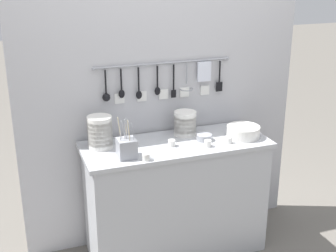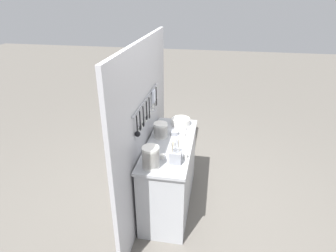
% 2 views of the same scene
% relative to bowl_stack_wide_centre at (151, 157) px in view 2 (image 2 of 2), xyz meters
% --- Properties ---
extents(ground_plane, '(20.00, 20.00, 0.00)m').
position_rel_bowl_stack_wide_centre_xyz_m(ground_plane, '(0.51, -0.10, -0.97)').
color(ground_plane, '#666059').
extents(counter, '(1.30, 0.51, 0.86)m').
position_rel_bowl_stack_wide_centre_xyz_m(counter, '(0.51, -0.10, -0.54)').
color(counter, '#ADAFB5').
rests_on(counter, ground).
extents(back_wall, '(2.10, 0.11, 1.97)m').
position_rel_bowl_stack_wide_centre_xyz_m(back_wall, '(0.51, 0.19, 0.02)').
color(back_wall, '#B2B2B7').
rests_on(back_wall, ground).
extents(bowl_stack_wide_centre, '(0.17, 0.17, 0.22)m').
position_rel_bowl_stack_wide_centre_xyz_m(bowl_stack_wide_centre, '(0.00, 0.00, 0.00)').
color(bowl_stack_wide_centre, silver).
rests_on(bowl_stack_wide_centre, counter).
extents(bowl_stack_short_front, '(0.16, 0.16, 0.17)m').
position_rel_bowl_stack_wide_centre_xyz_m(bowl_stack_short_front, '(0.62, 0.03, -0.02)').
color(bowl_stack_short_front, silver).
rests_on(bowl_stack_short_front, counter).
extents(plate_stack, '(0.23, 0.23, 0.08)m').
position_rel_bowl_stack_wide_centre_xyz_m(plate_stack, '(1.00, -0.15, -0.07)').
color(plate_stack, silver).
rests_on(plate_stack, counter).
extents(steel_mixing_bowl, '(0.11, 0.11, 0.04)m').
position_rel_bowl_stack_wide_centre_xyz_m(steel_mixing_bowl, '(0.71, -0.12, -0.09)').
color(steel_mixing_bowl, '#93969E').
rests_on(steel_mixing_bowl, counter).
extents(cutlery_caddy, '(0.12, 0.12, 0.27)m').
position_rel_bowl_stack_wide_centre_xyz_m(cutlery_caddy, '(0.12, -0.22, -0.04)').
color(cutlery_caddy, '#93969E').
rests_on(cutlery_caddy, counter).
extents(cup_front_left, '(0.05, 0.05, 0.05)m').
position_rel_bowl_stack_wide_centre_xyz_m(cup_front_left, '(0.85, -0.22, -0.09)').
color(cup_front_left, silver).
rests_on(cup_front_left, counter).
extents(cup_mid_row, '(0.05, 0.05, 0.05)m').
position_rel_bowl_stack_wide_centre_xyz_m(cup_mid_row, '(0.46, -0.14, -0.09)').
color(cup_mid_row, silver).
rests_on(cup_mid_row, counter).
extents(cup_centre, '(0.05, 0.05, 0.05)m').
position_rel_bowl_stack_wide_centre_xyz_m(cup_centre, '(0.69, -0.23, -0.09)').
color(cup_centre, silver).
rests_on(cup_centre, counter).
extents(cup_front_right, '(0.05, 0.05, 0.05)m').
position_rel_bowl_stack_wide_centre_xyz_m(cup_front_right, '(0.22, -0.31, -0.09)').
color(cup_front_right, silver).
rests_on(cup_front_right, counter).
extents(cup_back_left, '(0.05, 0.05, 0.05)m').
position_rel_bowl_stack_wide_centre_xyz_m(cup_back_left, '(0.17, -0.08, -0.09)').
color(cup_back_left, silver).
rests_on(cup_back_left, counter).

